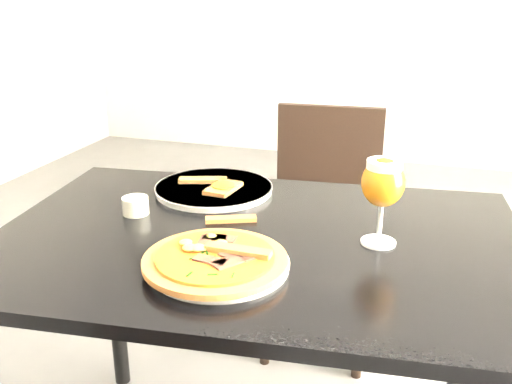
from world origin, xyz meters
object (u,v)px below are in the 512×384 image
(beer_glass, at_px, (383,183))
(dining_table, at_px, (257,271))
(pizza, at_px, (216,259))
(chair_far, at_px, (323,220))

(beer_glass, bearing_deg, dining_table, -170.48)
(dining_table, bearing_deg, pizza, -105.24)
(dining_table, relative_size, chair_far, 1.46)
(pizza, bearing_deg, beer_glass, 37.46)
(dining_table, xyz_separation_m, beer_glass, (0.27, 0.04, 0.23))
(chair_far, xyz_separation_m, pizza, (-0.04, -0.94, 0.29))
(pizza, distance_m, beer_glass, 0.39)
(chair_far, height_order, beer_glass, beer_glass)
(chair_far, xyz_separation_m, beer_glass, (0.26, -0.72, 0.41))
(dining_table, distance_m, chair_far, 0.78)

